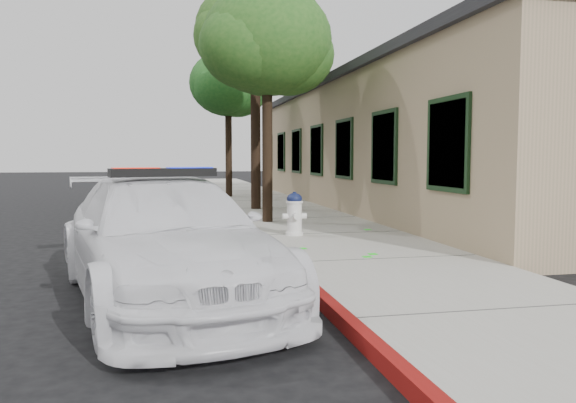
{
  "coord_description": "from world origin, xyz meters",
  "views": [
    {
      "loc": [
        -1.65,
        -8.15,
        1.73
      ],
      "look_at": [
        0.57,
        2.29,
        0.88
      ],
      "focal_mm": 35.08,
      "sensor_mm": 36.0,
      "label": 1
    }
  ],
  "objects_px": {
    "street_tree_near": "(267,46)",
    "street_tree_mid": "(255,37)",
    "fire_hydrant": "(294,214)",
    "police_car": "(164,239)",
    "clapboard_building": "(428,145)",
    "street_tree_far": "(229,87)"
  },
  "relations": [
    {
      "from": "street_tree_near",
      "to": "street_tree_mid",
      "type": "bearing_deg",
      "value": 85.96
    },
    {
      "from": "fire_hydrant",
      "to": "street_tree_mid",
      "type": "distance_m",
      "value": 7.63
    },
    {
      "from": "police_car",
      "to": "street_tree_near",
      "type": "distance_m",
      "value": 7.96
    },
    {
      "from": "clapboard_building",
      "to": "police_car",
      "type": "relative_size",
      "value": 3.83
    },
    {
      "from": "street_tree_far",
      "to": "street_tree_mid",
      "type": "bearing_deg",
      "value": -87.78
    },
    {
      "from": "fire_hydrant",
      "to": "street_tree_mid",
      "type": "xyz_separation_m",
      "value": [
        0.14,
        5.99,
        4.72
      ]
    },
    {
      "from": "street_tree_mid",
      "to": "street_tree_far",
      "type": "bearing_deg",
      "value": 92.22
    },
    {
      "from": "street_tree_far",
      "to": "street_tree_near",
      "type": "bearing_deg",
      "value": -90.23
    },
    {
      "from": "fire_hydrant",
      "to": "street_tree_mid",
      "type": "height_order",
      "value": "street_tree_mid"
    },
    {
      "from": "fire_hydrant",
      "to": "street_tree_near",
      "type": "relative_size",
      "value": 0.15
    },
    {
      "from": "police_car",
      "to": "street_tree_near",
      "type": "height_order",
      "value": "street_tree_near"
    },
    {
      "from": "fire_hydrant",
      "to": "clapboard_building",
      "type": "bearing_deg",
      "value": 44.96
    },
    {
      "from": "street_tree_near",
      "to": "street_tree_far",
      "type": "height_order",
      "value": "street_tree_far"
    },
    {
      "from": "police_car",
      "to": "street_tree_far",
      "type": "distance_m",
      "value": 16.25
    },
    {
      "from": "clapboard_building",
      "to": "street_tree_far",
      "type": "xyz_separation_m",
      "value": [
        -5.95,
        5.29,
        2.36
      ]
    },
    {
      "from": "fire_hydrant",
      "to": "street_tree_far",
      "type": "xyz_separation_m",
      "value": [
        -0.07,
        11.45,
        3.9
      ]
    },
    {
      "from": "street_tree_near",
      "to": "street_tree_far",
      "type": "relative_size",
      "value": 0.98
    },
    {
      "from": "clapboard_building",
      "to": "street_tree_mid",
      "type": "distance_m",
      "value": 6.56
    },
    {
      "from": "fire_hydrant",
      "to": "street_tree_near",
      "type": "distance_m",
      "value": 4.54
    },
    {
      "from": "street_tree_near",
      "to": "street_tree_far",
      "type": "bearing_deg",
      "value": 89.77
    },
    {
      "from": "police_car",
      "to": "street_tree_mid",
      "type": "distance_m",
      "value": 11.45
    },
    {
      "from": "street_tree_near",
      "to": "street_tree_mid",
      "type": "xyz_separation_m",
      "value": [
        0.25,
        3.51,
        0.92
      ]
    }
  ]
}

